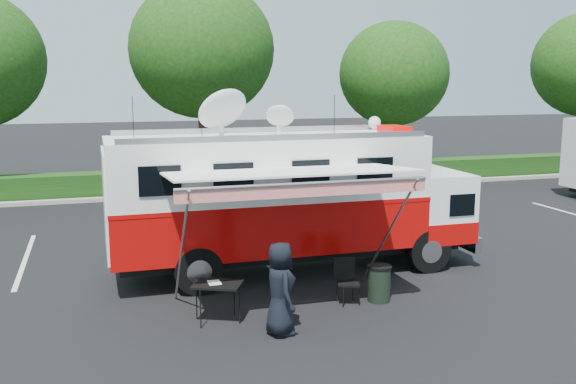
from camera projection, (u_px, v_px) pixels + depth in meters
name	position (u px, v px, depth m)	size (l,w,h in m)	color
ground_plane	(294.00, 270.00, 15.97)	(120.00, 120.00, 0.00)	black
back_border	(229.00, 72.00, 27.59)	(60.00, 6.14, 8.87)	#9E998E
stall_lines	(246.00, 243.00, 18.65)	(24.12, 5.50, 0.01)	silver
command_truck	(291.00, 198.00, 15.63)	(8.99, 2.47, 4.32)	black
awning	(291.00, 176.00, 12.81)	(4.91, 2.54, 2.97)	white
person	(280.00, 333.00, 11.99)	(0.86, 0.56, 1.76)	black
folding_table	(217.00, 285.00, 12.46)	(1.11, 0.98, 0.79)	black
folding_chair	(346.00, 276.00, 13.60)	(0.57, 0.60, 0.96)	black
trash_bin	(379.00, 283.00, 13.70)	(0.52, 0.52, 0.78)	black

